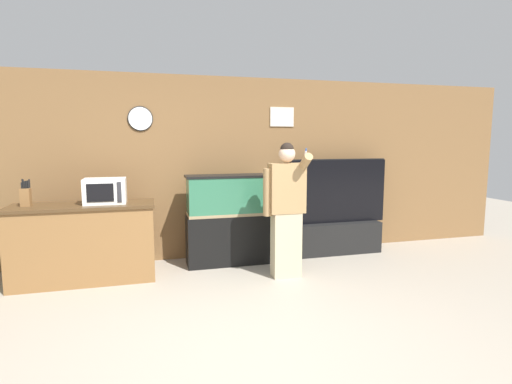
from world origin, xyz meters
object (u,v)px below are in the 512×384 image
object	(u,v)px
microwave	(105,191)
person_standing	(286,208)
tv_on_stand	(337,226)
knife_block	(26,196)
counter_island	(85,243)
aquarium_on_stand	(229,220)

from	to	relation	value
microwave	person_standing	bearing A→B (deg)	-13.70
tv_on_stand	knife_block	bearing A→B (deg)	-176.02
counter_island	person_standing	size ratio (longest dim) A/B	0.99
knife_block	person_standing	bearing A→B (deg)	-10.19
counter_island	aquarium_on_stand	xyz separation A→B (m)	(1.83, 0.22, 0.15)
aquarium_on_stand	counter_island	bearing A→B (deg)	-173.26
counter_island	knife_block	xyz separation A→B (m)	(-0.61, 0.03, 0.59)
microwave	knife_block	bearing A→B (deg)	178.66
microwave	knife_block	world-z (taller)	knife_block
aquarium_on_stand	tv_on_stand	bearing A→B (deg)	3.59
aquarium_on_stand	microwave	bearing A→B (deg)	-172.66
knife_block	counter_island	bearing A→B (deg)	-3.24
counter_island	tv_on_stand	distance (m)	3.54
knife_block	microwave	bearing A→B (deg)	-1.34
knife_block	person_standing	world-z (taller)	person_standing
aquarium_on_stand	person_standing	distance (m)	0.95
person_standing	tv_on_stand	bearing A→B (deg)	36.27
microwave	aquarium_on_stand	world-z (taller)	microwave
counter_island	person_standing	xyz separation A→B (m)	(2.40, -0.51, 0.40)
knife_block	tv_on_stand	xyz separation A→B (m)	(4.13, 0.29, -0.64)
microwave	tv_on_stand	distance (m)	3.35
microwave	tv_on_stand	size ratio (longest dim) A/B	0.31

